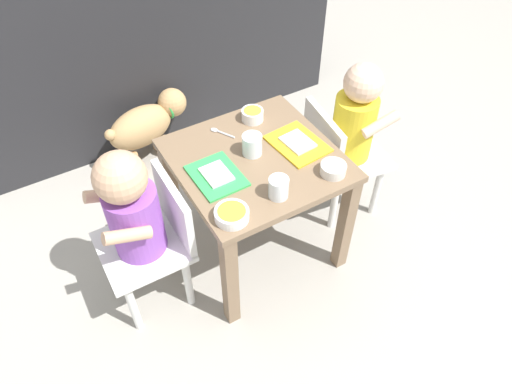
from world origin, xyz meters
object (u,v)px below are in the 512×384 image
object	(u,v)px
veggie_bowl_near	(232,214)
water_cup_right	(278,189)
water_cup_left	(252,146)
veggie_bowl_far	(333,169)
seated_child_left	(137,215)
seated_child_right	(351,126)
food_tray_right	(298,143)
cereal_bowl_right_side	(252,115)
food_tray_left	(217,175)
dog	(147,123)
dining_table	(256,177)
spoon_by_left_tray	(220,132)

from	to	relation	value
veggie_bowl_near	water_cup_right	bearing A→B (deg)	3.24
water_cup_left	veggie_bowl_far	bearing A→B (deg)	-50.72
seated_child_left	veggie_bowl_far	bearing A→B (deg)	-17.33
seated_child_right	food_tray_right	distance (m)	0.28
veggie_bowl_near	cereal_bowl_right_side	bearing A→B (deg)	52.50
food_tray_right	water_cup_right	distance (m)	0.25
seated_child_left	food_tray_left	world-z (taller)	seated_child_left
veggie_bowl_far	seated_child_right	bearing A→B (deg)	39.84
water_cup_left	cereal_bowl_right_side	distance (m)	0.18
water_cup_right	veggie_bowl_far	size ratio (longest dim) A/B	0.83
seated_child_right	cereal_bowl_right_side	distance (m)	0.38
water_cup_left	water_cup_right	distance (m)	0.21
water_cup_right	veggie_bowl_near	xyz separation A→B (m)	(-0.17, -0.01, -0.01)
seated_child_right	veggie_bowl_near	bearing A→B (deg)	-160.99
seated_child_left	dog	xyz separation A→B (m)	(0.28, 0.71, -0.23)
water_cup_left	veggie_bowl_far	size ratio (longest dim) A/B	0.87
veggie_bowl_near	dining_table	bearing A→B (deg)	44.73
dog	seated_child_right	bearing A→B (deg)	-49.95
seated_child_right	food_tray_left	world-z (taller)	seated_child_right
water_cup_right	veggie_bowl_far	world-z (taller)	water_cup_right
dining_table	food_tray_left	size ratio (longest dim) A/B	2.80
spoon_by_left_tray	water_cup_left	bearing A→B (deg)	-75.01
seated_child_right	water_cup_right	size ratio (longest dim) A/B	9.80
dog	water_cup_right	distance (m)	0.95
water_cup_right	veggie_bowl_far	distance (m)	0.21
food_tray_left	water_cup_right	distance (m)	0.21
dining_table	food_tray_left	world-z (taller)	food_tray_left
dining_table	veggie_bowl_far	size ratio (longest dim) A/B	6.34
seated_child_left	veggie_bowl_near	distance (m)	0.31
dining_table	spoon_by_left_tray	world-z (taller)	spoon_by_left_tray
seated_child_right	food_tray_left	size ratio (longest dim) A/B	3.59
cereal_bowl_right_side	spoon_by_left_tray	distance (m)	0.14
seated_child_right	spoon_by_left_tray	bearing A→B (deg)	161.46
dining_table	food_tray_right	world-z (taller)	food_tray_right
seated_child_right	spoon_by_left_tray	xyz separation A→B (m)	(-0.47, 0.16, 0.05)
seated_child_left	veggie_bowl_far	world-z (taller)	seated_child_left
veggie_bowl_far	dog	bearing A→B (deg)	109.99
dining_table	dog	distance (m)	0.75
cereal_bowl_right_side	veggie_bowl_far	world-z (taller)	cereal_bowl_right_side
dog	food_tray_left	size ratio (longest dim) A/B	2.21
veggie_bowl_near	food_tray_left	bearing A→B (deg)	76.88
seated_child_left	water_cup_right	bearing A→B (deg)	-24.78
water_cup_left	spoon_by_left_tray	size ratio (longest dim) A/B	0.78
water_cup_left	veggie_bowl_near	distance (m)	0.30
food_tray_left	veggie_bowl_far	xyz separation A→B (m)	(0.33, -0.17, 0.01)
seated_child_left	cereal_bowl_right_side	world-z (taller)	seated_child_left
food_tray_right	water_cup_left	world-z (taller)	water_cup_left
dining_table	seated_child_right	distance (m)	0.43
dog	water_cup_left	world-z (taller)	water_cup_left
seated_child_left	cereal_bowl_right_side	xyz separation A→B (m)	(0.52, 0.19, 0.07)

